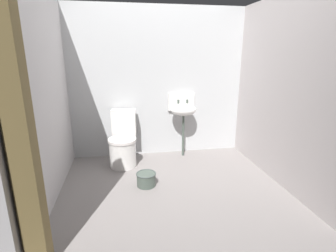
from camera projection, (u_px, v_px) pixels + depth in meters
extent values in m
cube|color=gray|center=(172.00, 189.00, 3.20)|extent=(3.08, 2.71, 0.08)
cube|color=#B8BABC|center=(158.00, 83.00, 4.02)|extent=(3.08, 0.10, 2.27)
cube|color=#BCB7B7|center=(43.00, 98.00, 2.74)|extent=(0.10, 2.51, 2.27)
cube|color=#BFB6B5|center=(280.00, 91.00, 3.21)|extent=(0.10, 2.51, 2.27)
cube|color=brown|center=(19.00, 124.00, 1.72)|extent=(0.16, 0.16, 2.27)
cylinder|color=white|center=(123.00, 154.00, 3.72)|extent=(0.43, 0.43, 0.38)
cylinder|color=silver|center=(122.00, 140.00, 3.66)|extent=(0.45, 0.45, 0.04)
cube|color=white|center=(124.00, 122.00, 3.90)|extent=(0.38, 0.22, 0.40)
cylinder|color=#48544B|center=(183.00, 136.00, 4.08)|extent=(0.04, 0.04, 0.66)
ellipsoid|color=white|center=(184.00, 110.00, 3.96)|extent=(0.40, 0.32, 0.18)
cube|color=white|center=(181.00, 102.00, 4.09)|extent=(0.42, 0.04, 0.28)
cylinder|color=#48544B|center=(178.00, 102.00, 3.97)|extent=(0.04, 0.04, 0.06)
cylinder|color=#48544B|center=(187.00, 101.00, 4.00)|extent=(0.04, 0.04, 0.06)
cylinder|color=#48544B|center=(146.00, 180.00, 3.20)|extent=(0.23, 0.23, 0.16)
torus|color=#444D4A|center=(146.00, 174.00, 3.17)|extent=(0.25, 0.25, 0.02)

